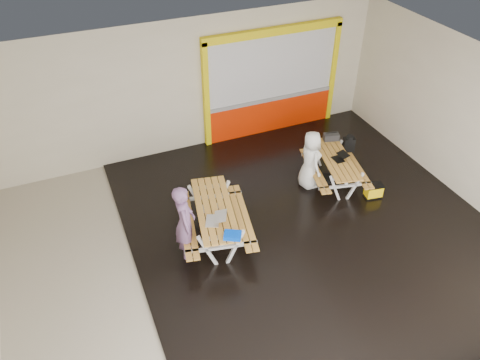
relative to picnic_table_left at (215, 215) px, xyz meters
name	(u,v)px	position (x,y,z in m)	size (l,w,h in m)	color
room	(259,175)	(0.75, -0.45, 1.12)	(10.02, 8.02, 3.52)	#B8AF9C
deck	(309,225)	(2.00, -0.45, -0.61)	(7.50, 7.98, 0.05)	black
kiosk	(272,85)	(2.95, 3.48, 0.81)	(3.88, 0.16, 3.00)	red
picnic_table_left	(215,215)	(0.00, 0.00, 0.00)	(1.79, 2.32, 0.83)	gold
picnic_table_right	(336,164)	(3.32, 0.68, -0.07)	(1.62, 2.06, 0.73)	gold
person_left	(185,222)	(-0.70, -0.23, 0.23)	(0.61, 0.40, 1.68)	slate
person_right	(310,160)	(2.67, 0.80, 0.14)	(0.72, 0.47, 1.48)	white
laptop_left	(215,219)	(-0.13, -0.39, 0.25)	(0.52, 0.50, 0.17)	silver
laptop_right	(340,158)	(3.35, 0.61, 0.15)	(0.34, 0.31, 0.14)	black
blue_pouch	(233,235)	(0.02, -0.93, 0.24)	(0.32, 0.23, 0.09)	#0042E7
toolbox	(331,137)	(3.62, 1.42, 0.19)	(0.41, 0.28, 0.22)	black
backpack	(349,144)	(3.99, 1.17, 0.03)	(0.31, 0.24, 0.45)	black
dark_case	(322,178)	(3.08, 0.80, -0.52)	(0.37, 0.28, 0.14)	black
fluke_bag	(373,191)	(3.84, -0.19, -0.42)	(0.43, 0.32, 0.34)	black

